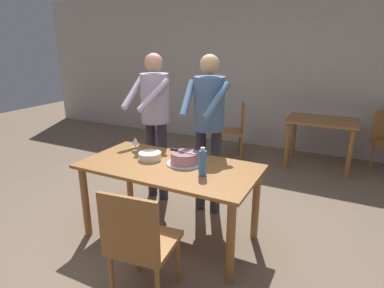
% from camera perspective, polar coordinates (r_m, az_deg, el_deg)
% --- Properties ---
extents(ground_plane, '(14.00, 14.00, 0.00)m').
position_cam_1_polar(ground_plane, '(3.32, -3.83, -15.90)').
color(ground_plane, '#7A6651').
extents(back_wall, '(10.00, 0.12, 2.70)m').
position_cam_1_polar(back_wall, '(5.89, 12.97, 12.53)').
color(back_wall, '#BCB7AD').
rests_on(back_wall, ground_plane).
extents(main_dining_table, '(1.64, 0.84, 0.75)m').
position_cam_1_polar(main_dining_table, '(3.01, -4.08, -5.71)').
color(main_dining_table, '#9E6633').
rests_on(main_dining_table, ground_plane).
extents(cake_on_platter, '(0.34, 0.34, 0.11)m').
position_cam_1_polar(cake_on_platter, '(2.98, -1.31, -2.59)').
color(cake_on_platter, silver).
rests_on(cake_on_platter, main_dining_table).
extents(cake_knife, '(0.27, 0.05, 0.02)m').
position_cam_1_polar(cake_knife, '(2.99, -2.47, -1.18)').
color(cake_knife, silver).
rests_on(cake_knife, cake_on_platter).
extents(plate_stack, '(0.22, 0.22, 0.07)m').
position_cam_1_polar(plate_stack, '(3.12, -7.47, -2.11)').
color(plate_stack, white).
rests_on(plate_stack, main_dining_table).
extents(wine_glass_near, '(0.08, 0.08, 0.14)m').
position_cam_1_polar(wine_glass_near, '(3.37, -10.01, 0.51)').
color(wine_glass_near, silver).
rests_on(wine_glass_near, main_dining_table).
extents(water_bottle, '(0.07, 0.07, 0.25)m').
position_cam_1_polar(water_bottle, '(2.70, 1.90, -3.35)').
color(water_bottle, '#387AC6').
rests_on(water_bottle, main_dining_table).
extents(person_cutting_cake, '(0.47, 0.55, 1.72)m').
position_cam_1_polar(person_cutting_cake, '(3.36, 2.94, 4.62)').
color(person_cutting_cake, '#2D2D38').
rests_on(person_cutting_cake, ground_plane).
extents(person_standing_beside, '(0.46, 0.57, 1.72)m').
position_cam_1_polar(person_standing_beside, '(3.71, -6.61, 5.77)').
color(person_standing_beside, '#2D2D38').
rests_on(person_standing_beside, ground_plane).
extents(chair_near_side, '(0.49, 0.49, 0.90)m').
position_cam_1_polar(chair_near_side, '(2.39, -9.31, -16.66)').
color(chair_near_side, '#9E6633').
rests_on(chair_near_side, ground_plane).
extents(background_table, '(1.00, 0.70, 0.74)m').
position_cam_1_polar(background_table, '(5.16, 21.93, 2.29)').
color(background_table, '#9E6633').
rests_on(background_table, ground_plane).
extents(background_chair_0, '(0.58, 0.58, 0.90)m').
position_cam_1_polar(background_chair_0, '(5.26, 7.60, 2.74)').
color(background_chair_0, '#9E6633').
rests_on(background_chair_0, ground_plane).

